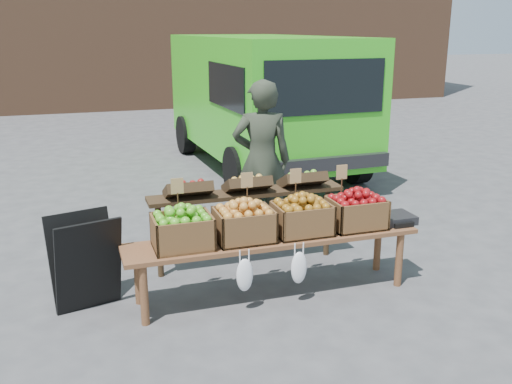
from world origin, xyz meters
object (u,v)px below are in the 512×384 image
object	(u,v)px
display_bench	(273,266)
crate_russet_pears	(244,225)
crate_green_apples	(356,213)
back_table	(247,218)
vendor	(262,161)
chalkboard_sign	(85,262)
crate_golden_apples	(182,232)
crate_red_apples	(302,219)
weighing_scale	(395,218)
delivery_van	(262,103)

from	to	relation	value
display_bench	crate_russet_pears	distance (m)	0.51
crate_russet_pears	crate_green_apples	distance (m)	1.10
back_table	display_bench	size ratio (longest dim) A/B	0.78
vendor	chalkboard_sign	distance (m)	2.40
crate_golden_apples	crate_russet_pears	world-z (taller)	same
chalkboard_sign	display_bench	size ratio (longest dim) A/B	0.32
crate_russet_pears	crate_red_apples	xyz separation A→B (m)	(0.55, 0.00, 0.00)
chalkboard_sign	crate_russet_pears	bearing A→B (deg)	-26.13
chalkboard_sign	crate_russet_pears	xyz separation A→B (m)	(1.36, -0.27, 0.28)
chalkboard_sign	crate_golden_apples	bearing A→B (deg)	-33.36
crate_green_apples	weighing_scale	bearing A→B (deg)	0.00
display_bench	crate_golden_apples	size ratio (longest dim) A/B	5.40
chalkboard_sign	crate_russet_pears	world-z (taller)	chalkboard_sign
crate_russet_pears	crate_red_apples	distance (m)	0.55
back_table	crate_green_apples	world-z (taller)	back_table
crate_russet_pears	weighing_scale	distance (m)	1.53
crate_green_apples	crate_russet_pears	bearing A→B (deg)	180.00
delivery_van	crate_golden_apples	distance (m)	5.37
crate_red_apples	weighing_scale	distance (m)	0.98
crate_red_apples	vendor	bearing A→B (deg)	85.62
display_bench	crate_golden_apples	world-z (taller)	crate_golden_apples
chalkboard_sign	display_bench	bearing A→B (deg)	-24.28
display_bench	crate_green_apples	bearing A→B (deg)	0.00
weighing_scale	back_table	bearing A→B (deg)	150.53
chalkboard_sign	back_table	world-z (taller)	back_table
crate_red_apples	crate_russet_pears	bearing A→B (deg)	180.00
crate_red_apples	crate_green_apples	size ratio (longest dim) A/B	1.00
chalkboard_sign	weighing_scale	size ratio (longest dim) A/B	2.52
crate_red_apples	chalkboard_sign	bearing A→B (deg)	171.95
crate_golden_apples	crate_green_apples	world-z (taller)	same
delivery_van	back_table	world-z (taller)	delivery_van
crate_golden_apples	display_bench	bearing A→B (deg)	0.00
crate_green_apples	crate_red_apples	bearing A→B (deg)	180.00
back_table	display_bench	bearing A→B (deg)	-88.08
crate_golden_apples	crate_red_apples	world-z (taller)	same
delivery_van	chalkboard_sign	world-z (taller)	delivery_van
crate_golden_apples	crate_russet_pears	xyz separation A→B (m)	(0.55, 0.00, 0.00)
display_bench	crate_russet_pears	size ratio (longest dim) A/B	5.40
display_bench	vendor	bearing A→B (deg)	75.24
vendor	delivery_van	bearing A→B (deg)	-93.94
crate_green_apples	weighing_scale	xyz separation A→B (m)	(0.43, 0.00, -0.10)
crate_golden_apples	crate_russet_pears	distance (m)	0.55
back_table	crate_golden_apples	xyz separation A→B (m)	(-0.80, -0.72, 0.19)
crate_golden_apples	crate_red_apples	distance (m)	1.10
chalkboard_sign	crate_green_apples	distance (m)	2.49
crate_golden_apples	crate_red_apples	size ratio (longest dim) A/B	1.00
display_bench	crate_russet_pears	world-z (taller)	crate_russet_pears
chalkboard_sign	crate_red_apples	distance (m)	1.95
crate_green_apples	weighing_scale	distance (m)	0.44
weighing_scale	crate_russet_pears	bearing A→B (deg)	180.00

